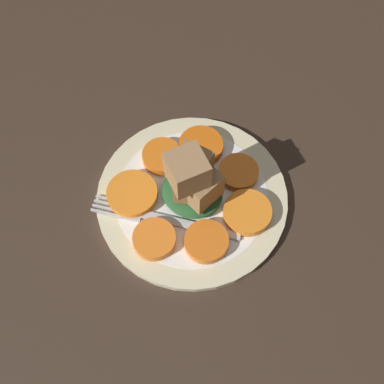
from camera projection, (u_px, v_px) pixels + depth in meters
The scene contains 11 objects.
table_slab at pixel (192, 202), 65.43cm from camera, with size 120.00×120.00×2.00cm, color #38281E.
plate at pixel (192, 197), 64.08cm from camera, with size 25.37×25.37×1.05cm.
carrot_slice_0 at pixel (201, 146), 66.29cm from camera, with size 6.15×6.15×1.31cm, color #D45E12.
carrot_slice_1 at pixel (162, 156), 65.56cm from camera, with size 5.45×5.45×1.31cm, color orange.
carrot_slice_2 at pixel (132, 194), 62.93cm from camera, with size 6.68×6.68×1.31cm, color orange.
carrot_slice_3 at pixel (154, 239), 60.04cm from camera, with size 5.45×5.45×1.31cm, color orange.
carrot_slice_4 at pixel (206, 242), 59.89cm from camera, with size 5.58×5.58×1.31cm, color orange.
carrot_slice_5 at pixel (247, 212), 61.71cm from camera, with size 6.25×6.25×1.31cm, color orange.
carrot_slice_6 at pixel (238, 172), 64.41cm from camera, with size 5.37×5.37×1.31cm, color orange.
center_pile at pixel (193, 181), 59.39cm from camera, with size 8.17×7.76×10.50cm.
fork at pixel (162, 219), 61.80cm from camera, with size 19.18×7.60×0.40cm.
Camera 1 is at (15.10, -24.30, 59.86)cm, focal length 45.00 mm.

